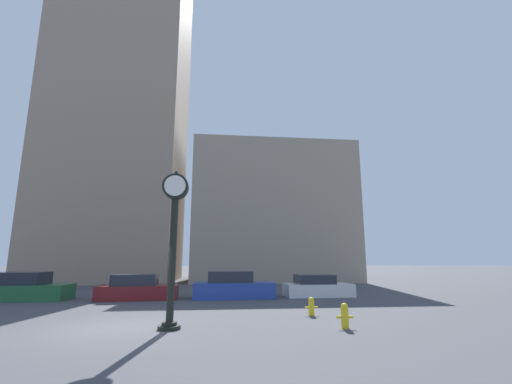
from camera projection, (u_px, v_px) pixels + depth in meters
The scene contains 10 objects.
ground_plane at pixel (116, 328), 10.60m from camera, with size 200.00×200.00×0.00m, color #424247.
building_tall_tower at pixel (126, 87), 37.19m from camera, with size 12.47×12.00×40.96m.
building_storefront_row at pixel (269, 216), 36.18m from camera, with size 15.45×12.00×13.18m.
street_clock at pixel (174, 231), 10.93m from camera, with size 0.83×0.69×4.95m.
car_green at pixel (22, 288), 17.77m from camera, with size 4.54×1.96×1.43m.
car_maroon at pixel (138, 289), 18.20m from camera, with size 4.16×2.14×1.29m.
car_blue at pixel (233, 287), 18.67m from camera, with size 4.38×1.80×1.44m.
car_white at pixel (317, 287), 19.68m from camera, with size 3.84×2.00×1.21m.
fire_hydrant_near at pixel (345, 315), 10.58m from camera, with size 0.52×0.23×0.75m.
fire_hydrant_far at pixel (311, 306), 12.97m from camera, with size 0.50×0.22×0.67m.
Camera 1 is at (3.10, -11.62, 2.09)m, focal length 24.00 mm.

